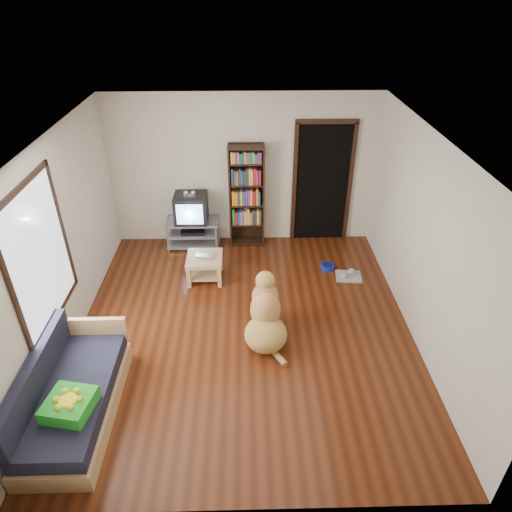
{
  "coord_description": "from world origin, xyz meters",
  "views": [
    {
      "loc": [
        0.04,
        -4.79,
        4.16
      ],
      "look_at": [
        0.16,
        0.42,
        0.9
      ],
      "focal_mm": 32.0,
      "sensor_mm": 36.0,
      "label": 1
    }
  ],
  "objects_px": {
    "laptop": "(204,257)",
    "dog_bowl": "(327,267)",
    "crt_tv": "(191,207)",
    "grey_rag": "(348,276)",
    "dog": "(266,317)",
    "coffee_table": "(205,263)",
    "tv_stand": "(193,232)",
    "bookshelf": "(247,191)",
    "sofa": "(72,397)",
    "green_cushion": "(69,405)"
  },
  "relations": [
    {
      "from": "green_cushion",
      "to": "coffee_table",
      "type": "distance_m",
      "value": 3.12
    },
    {
      "from": "laptop",
      "to": "tv_stand",
      "type": "relative_size",
      "value": 0.33
    },
    {
      "from": "laptop",
      "to": "grey_rag",
      "type": "relative_size",
      "value": 0.73
    },
    {
      "from": "grey_rag",
      "to": "bookshelf",
      "type": "distance_m",
      "value": 2.22
    },
    {
      "from": "grey_rag",
      "to": "tv_stand",
      "type": "bearing_deg",
      "value": 157.37
    },
    {
      "from": "green_cushion",
      "to": "crt_tv",
      "type": "distance_m",
      "value": 4.05
    },
    {
      "from": "green_cushion",
      "to": "bookshelf",
      "type": "xyz_separation_m",
      "value": [
        1.8,
        4.03,
        0.51
      ]
    },
    {
      "from": "laptop",
      "to": "dog_bowl",
      "type": "xyz_separation_m",
      "value": [
        1.98,
        0.25,
        -0.37
      ]
    },
    {
      "from": "tv_stand",
      "to": "dog",
      "type": "xyz_separation_m",
      "value": [
        1.17,
        -2.43,
        0.06
      ]
    },
    {
      "from": "laptop",
      "to": "coffee_table",
      "type": "bearing_deg",
      "value": 100.58
    },
    {
      "from": "crt_tv",
      "to": "laptop",
      "type": "bearing_deg",
      "value": -75.63
    },
    {
      "from": "dog",
      "to": "sofa",
      "type": "bearing_deg",
      "value": -150.7
    },
    {
      "from": "green_cushion",
      "to": "laptop",
      "type": "relative_size",
      "value": 1.51
    },
    {
      "from": "laptop",
      "to": "crt_tv",
      "type": "bearing_deg",
      "value": 114.95
    },
    {
      "from": "green_cushion",
      "to": "dog_bowl",
      "type": "relative_size",
      "value": 2.02
    },
    {
      "from": "sofa",
      "to": "coffee_table",
      "type": "height_order",
      "value": "sofa"
    },
    {
      "from": "bookshelf",
      "to": "sofa",
      "type": "distance_m",
      "value": 4.26
    },
    {
      "from": "dog_bowl",
      "to": "bookshelf",
      "type": "relative_size",
      "value": 0.12
    },
    {
      "from": "dog_bowl",
      "to": "coffee_table",
      "type": "xyz_separation_m",
      "value": [
        -1.98,
        -0.22,
        0.24
      ]
    },
    {
      "from": "crt_tv",
      "to": "dog",
      "type": "xyz_separation_m",
      "value": [
        1.17,
        -2.45,
        -0.42
      ]
    },
    {
      "from": "coffee_table",
      "to": "bookshelf",
      "type": "bearing_deg",
      "value": 59.36
    },
    {
      "from": "sofa",
      "to": "dog",
      "type": "bearing_deg",
      "value": 29.3
    },
    {
      "from": "dog_bowl",
      "to": "dog",
      "type": "bearing_deg",
      "value": -124.15
    },
    {
      "from": "grey_rag",
      "to": "crt_tv",
      "type": "height_order",
      "value": "crt_tv"
    },
    {
      "from": "tv_stand",
      "to": "crt_tv",
      "type": "relative_size",
      "value": 1.55
    },
    {
      "from": "green_cushion",
      "to": "dog_bowl",
      "type": "bearing_deg",
      "value": 55.86
    },
    {
      "from": "sofa",
      "to": "dog",
      "type": "distance_m",
      "value": 2.46
    },
    {
      "from": "green_cushion",
      "to": "crt_tv",
      "type": "height_order",
      "value": "crt_tv"
    },
    {
      "from": "crt_tv",
      "to": "tv_stand",
      "type": "bearing_deg",
      "value": -90.0
    },
    {
      "from": "dog_bowl",
      "to": "dog",
      "type": "distance_m",
      "value": 1.96
    },
    {
      "from": "laptop",
      "to": "crt_tv",
      "type": "xyz_separation_m",
      "value": [
        -0.28,
        1.09,
        0.33
      ]
    },
    {
      "from": "sofa",
      "to": "tv_stand",
      "type": "bearing_deg",
      "value": 74.98
    },
    {
      "from": "grey_rag",
      "to": "sofa",
      "type": "relative_size",
      "value": 0.22
    },
    {
      "from": "laptop",
      "to": "dog",
      "type": "relative_size",
      "value": 0.27
    },
    {
      "from": "tv_stand",
      "to": "coffee_table",
      "type": "xyz_separation_m",
      "value": [
        0.28,
        -1.04,
        0.01
      ]
    },
    {
      "from": "tv_stand",
      "to": "grey_rag",
      "type": "bearing_deg",
      "value": -22.63
    },
    {
      "from": "crt_tv",
      "to": "sofa",
      "type": "relative_size",
      "value": 0.32
    },
    {
      "from": "laptop",
      "to": "tv_stand",
      "type": "xyz_separation_m",
      "value": [
        -0.28,
        1.07,
        -0.14
      ]
    },
    {
      "from": "bookshelf",
      "to": "crt_tv",
      "type": "bearing_deg",
      "value": -175.68
    },
    {
      "from": "dog_bowl",
      "to": "grey_rag",
      "type": "relative_size",
      "value": 0.55
    },
    {
      "from": "dog_bowl",
      "to": "laptop",
      "type": "bearing_deg",
      "value": -172.83
    },
    {
      "from": "grey_rag",
      "to": "tv_stand",
      "type": "xyz_separation_m",
      "value": [
        -2.56,
        1.07,
        0.25
      ]
    },
    {
      "from": "dog_bowl",
      "to": "grey_rag",
      "type": "height_order",
      "value": "dog_bowl"
    },
    {
      "from": "crt_tv",
      "to": "bookshelf",
      "type": "distance_m",
      "value": 0.99
    },
    {
      "from": "bookshelf",
      "to": "tv_stand",
      "type": "bearing_deg",
      "value": -174.37
    },
    {
      "from": "bookshelf",
      "to": "coffee_table",
      "type": "relative_size",
      "value": 3.27
    },
    {
      "from": "bookshelf",
      "to": "coffee_table",
      "type": "distance_m",
      "value": 1.5
    },
    {
      "from": "tv_stand",
      "to": "dog",
      "type": "height_order",
      "value": "dog"
    },
    {
      "from": "dog",
      "to": "dog_bowl",
      "type": "bearing_deg",
      "value": 55.85
    },
    {
      "from": "sofa",
      "to": "laptop",
      "type": "bearing_deg",
      "value": 63.94
    }
  ]
}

